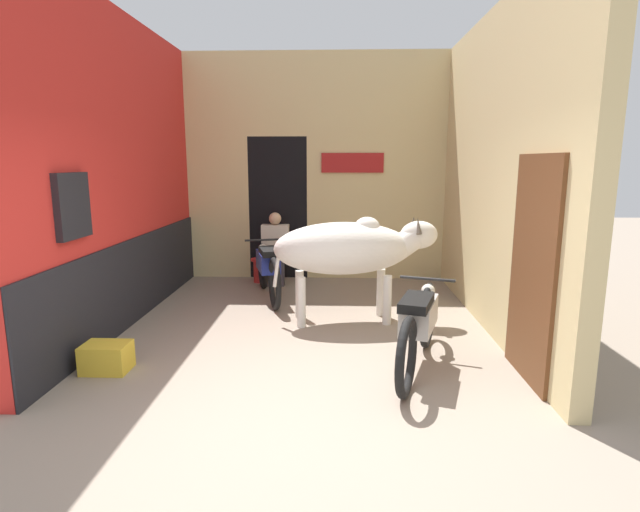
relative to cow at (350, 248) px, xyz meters
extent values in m
plane|color=gray|center=(-0.55, -2.56, -0.95)|extent=(30.00, 30.00, 0.00)
cube|color=red|center=(-2.85, -0.08, 0.96)|extent=(0.18, 4.96, 3.83)
cube|color=black|center=(-2.75, -0.08, -0.41)|extent=(0.03, 4.96, 1.07)
cube|color=black|center=(-2.73, -1.47, 0.66)|extent=(0.08, 0.56, 0.64)
cube|color=#D1BC84|center=(-0.55, 2.50, 2.19)|extent=(4.42, 0.18, 1.38)
cube|color=#D1BC84|center=(-2.23, 2.50, 0.27)|extent=(1.06, 0.18, 2.45)
cube|color=#D1BC84|center=(0.49, 2.50, 0.27)|extent=(2.35, 0.18, 2.45)
cube|color=black|center=(-1.20, 2.86, 0.27)|extent=(1.01, 0.90, 2.45)
cube|color=maroon|center=(0.08, 2.39, 1.06)|extent=(1.05, 0.03, 0.33)
cube|color=#D1BC84|center=(1.75, -0.08, 0.96)|extent=(0.18, 4.96, 3.83)
cube|color=brown|center=(1.65, -1.67, 0.10)|extent=(0.05, 1.00, 2.10)
ellipsoid|color=silver|center=(-0.09, -0.01, 0.00)|extent=(1.82, 0.92, 0.66)
ellipsoid|color=silver|center=(0.22, 0.03, 0.28)|extent=(0.35, 0.32, 0.24)
cylinder|color=silver|center=(0.71, 0.09, 0.06)|extent=(0.47, 0.37, 0.44)
ellipsoid|color=silver|center=(0.88, 0.12, 0.16)|extent=(0.52, 0.36, 0.36)
cylinder|color=silver|center=(-0.91, -0.12, -0.20)|extent=(0.13, 0.06, 0.57)
cylinder|color=silver|center=(0.42, 0.25, -0.63)|extent=(0.11, 0.11, 0.63)
cylinder|color=silver|center=(0.47, -0.13, -0.63)|extent=(0.11, 0.11, 0.63)
cylinder|color=silver|center=(-0.65, 0.11, -0.63)|extent=(0.11, 0.11, 0.63)
cylinder|color=silver|center=(-0.60, -0.27, -0.63)|extent=(0.11, 0.11, 0.63)
cone|color=#473D33|center=(0.82, 0.23, 0.29)|extent=(0.09, 0.16, 0.23)
cone|color=#473D33|center=(0.85, -0.01, 0.29)|extent=(0.09, 0.16, 0.23)
torus|color=black|center=(0.46, -2.10, -0.59)|extent=(0.30, 0.71, 0.72)
torus|color=black|center=(0.85, -0.89, -0.59)|extent=(0.30, 0.71, 0.72)
cube|color=#9E9993|center=(0.65, -1.49, -0.40)|extent=(0.48, 0.75, 0.28)
cube|color=black|center=(0.59, -1.67, -0.22)|extent=(0.42, 0.61, 0.09)
cylinder|color=black|center=(0.80, -1.02, -0.15)|extent=(0.56, 0.21, 0.03)
sphere|color=silver|center=(0.83, -0.93, -0.30)|extent=(0.15, 0.15, 0.15)
torus|color=black|center=(-1.02, 0.45, -0.58)|extent=(0.28, 0.73, 0.74)
torus|color=black|center=(-1.36, 1.62, -0.58)|extent=(0.28, 0.73, 0.74)
cube|color=navy|center=(-1.19, 1.04, -0.38)|extent=(0.46, 0.72, 0.28)
cube|color=black|center=(-1.14, 0.86, -0.20)|extent=(0.40, 0.59, 0.09)
cylinder|color=black|center=(-1.32, 1.49, -0.13)|extent=(0.57, 0.19, 0.03)
sphere|color=silver|center=(-1.35, 1.57, -0.29)|extent=(0.15, 0.15, 0.15)
cube|color=#3D3842|center=(-1.19, 1.79, -0.75)|extent=(0.31, 0.14, 0.41)
cube|color=#3D3842|center=(-1.19, 1.88, -0.49)|extent=(0.31, 0.32, 0.11)
cube|color=beige|center=(-1.19, 1.95, -0.22)|extent=(0.45, 0.20, 0.54)
sphere|color=tan|center=(-1.19, 1.95, 0.15)|extent=(0.20, 0.20, 0.20)
cylinder|color=red|center=(-1.49, 2.04, -0.76)|extent=(0.20, 0.20, 0.37)
cylinder|color=red|center=(-1.49, 2.04, -0.56)|extent=(0.29, 0.29, 0.04)
cube|color=gold|center=(-2.41, -1.68, -0.81)|extent=(0.44, 0.32, 0.28)
camera|label=1|loc=(-0.14, -6.21, 1.08)|focal=28.00mm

